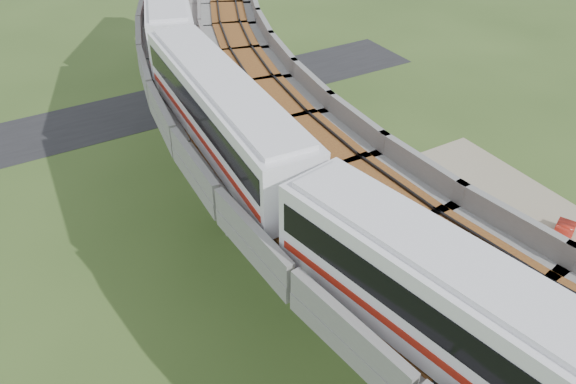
{
  "coord_description": "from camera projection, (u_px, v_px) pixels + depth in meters",
  "views": [
    {
      "loc": [
        -11.26,
        -17.47,
        24.55
      ],
      "look_at": [
        0.67,
        2.86,
        7.5
      ],
      "focal_mm": 35.0,
      "sensor_mm": 36.0,
      "label": 1
    }
  ],
  "objects": [
    {
      "name": "ground",
      "position": [
        304.0,
        330.0,
        31.22
      ],
      "size": [
        160.0,
        160.0,
        0.0
      ],
      "primitive_type": "plane",
      "color": "#395321",
      "rests_on": "ground"
    },
    {
      "name": "dirt_lot",
      "position": [
        508.0,
        264.0,
        35.54
      ],
      "size": [
        18.0,
        26.0,
        0.04
      ],
      "primitive_type": "cube",
      "color": "gray",
      "rests_on": "ground"
    },
    {
      "name": "asphalt_road",
      "position": [
        134.0,
        112.0,
        52.17
      ],
      "size": [
        60.0,
        8.0,
        0.03
      ],
      "primitive_type": "cube",
      "color": "#232326",
      "rests_on": "ground"
    },
    {
      "name": "viaduct",
      "position": [
        373.0,
        177.0,
        27.48
      ],
      "size": [
        19.58,
        73.98,
        11.4
      ],
      "color": "#99968E",
      "rests_on": "ground"
    },
    {
      "name": "metro_train",
      "position": [
        229.0,
        51.0,
        31.98
      ],
      "size": [
        16.7,
        60.31,
        3.64
      ],
      "color": "white",
      "rests_on": "ground"
    },
    {
      "name": "fence",
      "position": [
        438.0,
        260.0,
        34.77
      ],
      "size": [
        3.87,
        38.73,
        1.5
      ],
      "color": "#2D382D",
      "rests_on": "ground"
    },
    {
      "name": "tree_0",
      "position": [
        284.0,
        99.0,
        49.57
      ],
      "size": [
        2.01,
        2.01,
        3.05
      ],
      "color": "#382314",
      "rests_on": "ground"
    },
    {
      "name": "tree_1",
      "position": [
        307.0,
        140.0,
        44.27
      ],
      "size": [
        2.39,
        2.39,
        2.94
      ],
      "color": "#382314",
      "rests_on": "ground"
    },
    {
      "name": "tree_2",
      "position": [
        359.0,
        217.0,
        35.96
      ],
      "size": [
        2.13,
        2.13,
        3.09
      ],
      "color": "#382314",
      "rests_on": "ground"
    },
    {
      "name": "tree_3",
      "position": [
        499.0,
        356.0,
        27.15
      ],
      "size": [
        2.87,
        2.87,
        3.43
      ],
      "color": "#382314",
      "rests_on": "ground"
    },
    {
      "name": "car_red",
      "position": [
        562.0,
        235.0,
        37.0
      ],
      "size": [
        3.46,
        2.45,
        1.08
      ],
      "primitive_type": "imported",
      "rotation": [
        0.0,
        0.0,
        -1.13
      ],
      "color": "#B61E10",
      "rests_on": "dirt_lot"
    },
    {
      "name": "car_dark",
      "position": [
        397.0,
        185.0,
        41.56
      ],
      "size": [
        4.29,
        2.77,
        1.16
      ],
      "primitive_type": "imported",
      "rotation": [
        0.0,
        0.0,
        1.89
      ],
      "color": "black",
      "rests_on": "dirt_lot"
    }
  ]
}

